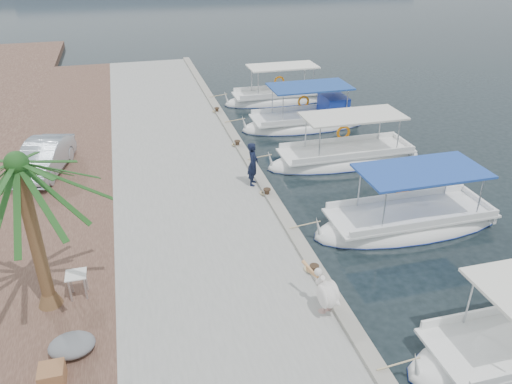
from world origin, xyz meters
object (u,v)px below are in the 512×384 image
at_px(fishing_caique_d, 307,123).
at_px(parked_car, 44,158).
at_px(fisherman, 253,164).
at_px(date_palm, 17,164).
at_px(fishing_caique_c, 345,159).
at_px(fishing_caique_e, 279,100).
at_px(fishing_caique_b, 409,223).
at_px(pelican, 327,293).

bearing_deg(fishing_caique_d, parked_car, -163.86).
relative_size(fisherman, date_palm, 0.34).
bearing_deg(fisherman, fishing_caique_c, -43.91).
distance_m(fishing_caique_e, date_palm, 21.16).
relative_size(fishing_caique_b, date_palm, 1.42).
distance_m(fishing_caique_d, parked_car, 13.44).
xyz_separation_m(fishing_caique_e, date_palm, (-11.74, -17.01, 4.52)).
height_order(fishing_caique_b, pelican, fishing_caique_b).
bearing_deg(date_palm, fishing_caique_b, 8.59).
xyz_separation_m(fishing_caique_c, fisherman, (-4.93, -2.08, 1.25)).
bearing_deg(fishing_caique_b, fisherman, 142.09).
bearing_deg(pelican, parked_car, 126.37).
xyz_separation_m(fishing_caique_e, parked_car, (-12.70, -8.24, 1.04)).
bearing_deg(fisherman, fishing_caique_d, -11.51).
xyz_separation_m(fishing_caique_c, pelican, (-4.94, -9.76, 0.96)).
relative_size(fishing_caique_b, fishing_caique_e, 1.05).
height_order(fishing_caique_d, pelican, fishing_caique_d).
xyz_separation_m(fishing_caique_c, fishing_caique_e, (-0.28, 9.39, 0.00)).
height_order(fishing_caique_b, fishing_caique_d, same).
height_order(pelican, parked_car, parked_car).
xyz_separation_m(fishing_caique_c, parked_car, (-12.98, 1.15, 1.05)).
bearing_deg(pelican, fishing_caique_e, 76.31).
relative_size(fishing_caique_c, date_palm, 1.47).
relative_size(fishing_caique_b, fishing_caique_c, 0.97).
bearing_deg(fisherman, fishing_caique_e, 1.17).
height_order(fishing_caique_e, fisherman, fisherman).
bearing_deg(parked_car, fisherman, -8.02).
bearing_deg(fishing_caique_b, fishing_caique_d, 89.90).
xyz_separation_m(pelican, fisherman, (0.01, 7.69, 0.29)).
bearing_deg(pelican, fishing_caique_c, 63.15).
height_order(fisherman, parked_car, fisherman).
xyz_separation_m(fishing_caique_b, fishing_caique_d, (0.02, 10.70, 0.07)).
bearing_deg(fishing_caique_e, fishing_caique_d, -87.78).
xyz_separation_m(fishing_caique_e, fisherman, (-4.65, -11.47, 1.25)).
bearing_deg(fishing_caique_c, fishing_caique_e, 91.68).
distance_m(fishing_caique_c, fisherman, 5.49).
relative_size(fishing_caique_c, pelican, 5.11).
height_order(pelican, date_palm, date_palm).
height_order(fishing_caique_d, fisherman, fisherman).
relative_size(date_palm, parked_car, 1.25).
relative_size(fishing_caique_d, parked_car, 1.74).
bearing_deg(fishing_caique_b, fishing_caique_c, 88.83).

